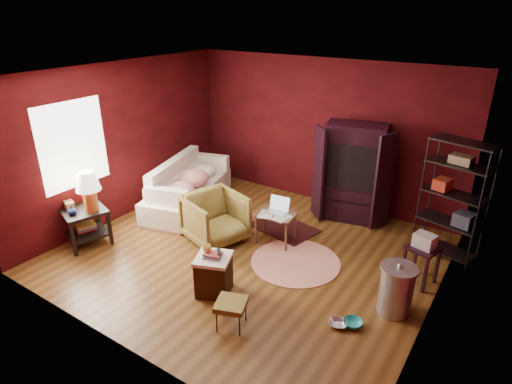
{
  "coord_description": "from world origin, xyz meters",
  "views": [
    {
      "loc": [
        3.35,
        -4.85,
        3.66
      ],
      "look_at": [
        0.0,
        0.2,
        1.0
      ],
      "focal_mm": 30.0,
      "sensor_mm": 36.0,
      "label": 1
    }
  ],
  "objects_px": {
    "sofa": "(188,185)",
    "tv_armoire": "(353,171)",
    "armchair": "(215,216)",
    "laptop_desk": "(276,216)",
    "wire_shelving": "(455,195)",
    "side_table": "(86,201)",
    "hamper": "(214,274)"
  },
  "relations": [
    {
      "from": "sofa",
      "to": "tv_armoire",
      "type": "xyz_separation_m",
      "value": [
        2.83,
        1.26,
        0.49
      ]
    },
    {
      "from": "armchair",
      "to": "laptop_desk",
      "type": "bearing_deg",
      "value": -42.81
    },
    {
      "from": "armchair",
      "to": "wire_shelving",
      "type": "xyz_separation_m",
      "value": [
        3.32,
        1.65,
        0.58
      ]
    },
    {
      "from": "sofa",
      "to": "side_table",
      "type": "xyz_separation_m",
      "value": [
        -0.37,
        -1.97,
        0.32
      ]
    },
    {
      "from": "side_table",
      "to": "laptop_desk",
      "type": "distance_m",
      "value": 3.06
    },
    {
      "from": "hamper",
      "to": "tv_armoire",
      "type": "relative_size",
      "value": 0.36
    },
    {
      "from": "laptop_desk",
      "to": "tv_armoire",
      "type": "bearing_deg",
      "value": 60.68
    },
    {
      "from": "wire_shelving",
      "to": "armchair",
      "type": "bearing_deg",
      "value": -139.05
    },
    {
      "from": "hamper",
      "to": "sofa",
      "type": "bearing_deg",
      "value": 138.76
    },
    {
      "from": "sofa",
      "to": "laptop_desk",
      "type": "distance_m",
      "value": 2.17
    },
    {
      "from": "sofa",
      "to": "wire_shelving",
      "type": "bearing_deg",
      "value": -93.64
    },
    {
      "from": "side_table",
      "to": "tv_armoire",
      "type": "bearing_deg",
      "value": 45.29
    },
    {
      "from": "tv_armoire",
      "to": "armchair",
      "type": "bearing_deg",
      "value": -139.63
    },
    {
      "from": "sofa",
      "to": "wire_shelving",
      "type": "relative_size",
      "value": 1.21
    },
    {
      "from": "laptop_desk",
      "to": "sofa",
      "type": "bearing_deg",
      "value": 167.81
    },
    {
      "from": "wire_shelving",
      "to": "side_table",
      "type": "bearing_deg",
      "value": -135.44
    },
    {
      "from": "sofa",
      "to": "tv_armoire",
      "type": "distance_m",
      "value": 3.14
    },
    {
      "from": "sofa",
      "to": "wire_shelving",
      "type": "distance_m",
      "value": 4.72
    },
    {
      "from": "sofa",
      "to": "laptop_desk",
      "type": "height_order",
      "value": "sofa"
    },
    {
      "from": "sofa",
      "to": "armchair",
      "type": "relative_size",
      "value": 2.52
    },
    {
      "from": "tv_armoire",
      "to": "wire_shelving",
      "type": "distance_m",
      "value": 1.8
    },
    {
      "from": "sofa",
      "to": "side_table",
      "type": "distance_m",
      "value": 2.03
    },
    {
      "from": "armchair",
      "to": "sofa",
      "type": "bearing_deg",
      "value": 77.55
    },
    {
      "from": "armchair",
      "to": "wire_shelving",
      "type": "relative_size",
      "value": 0.48
    },
    {
      "from": "sofa",
      "to": "hamper",
      "type": "height_order",
      "value": "sofa"
    },
    {
      "from": "hamper",
      "to": "laptop_desk",
      "type": "distance_m",
      "value": 1.64
    },
    {
      "from": "hamper",
      "to": "wire_shelving",
      "type": "bearing_deg",
      "value": 48.72
    },
    {
      "from": "side_table",
      "to": "hamper",
      "type": "height_order",
      "value": "side_table"
    },
    {
      "from": "hamper",
      "to": "laptop_desk",
      "type": "bearing_deg",
      "value": 89.86
    },
    {
      "from": "sofa",
      "to": "wire_shelving",
      "type": "xyz_separation_m",
      "value": [
        4.6,
        0.9,
        0.59
      ]
    },
    {
      "from": "sofa",
      "to": "hamper",
      "type": "xyz_separation_m",
      "value": [
        2.15,
        -1.89,
        -0.15
      ]
    },
    {
      "from": "armchair",
      "to": "laptop_desk",
      "type": "height_order",
      "value": "armchair"
    }
  ]
}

